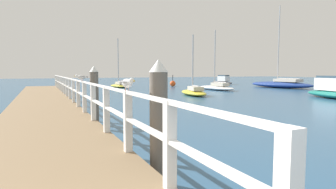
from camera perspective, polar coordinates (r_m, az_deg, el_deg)
The scene contains 12 objects.
pier_deck at distance 13.93m, azimuth -24.44°, elevation -2.07°, with size 2.50×27.10×0.50m, color #846B4C.
pier_railing at distance 13.92m, azimuth -19.74°, elevation 1.65°, with size 0.12×25.62×1.00m.
dock_piling_near at distance 4.30m, azimuth -1.96°, elevation -5.91°, with size 0.29×0.29×2.00m.
dock_piling_far at distance 9.62m, azimuth -15.03°, elevation -0.15°, with size 0.29×0.29×2.00m.
seagull_foreground at distance 4.48m, azimuth -8.45°, elevation 2.44°, with size 0.21×0.48×0.21m.
seagull_background at distance 9.68m, azimuth -17.53°, elevation 3.50°, with size 0.47×0.24×0.21m.
boat_0 at distance 21.08m, azimuth 5.36°, elevation 0.60°, with size 2.25×4.36×4.62m.
boat_3 at distance 39.93m, azimuth 11.19°, elevation 2.72°, with size 1.80×4.16×1.33m.
boat_4 at distance 27.31m, azimuth 10.03°, elevation 1.55°, with size 1.86×5.05×5.86m.
boat_5 at distance 32.03m, azimuth -10.06°, elevation 1.97°, with size 1.85×4.20×5.61m.
boat_6 at distance 33.14m, azimuth 22.39°, elevation 2.01°, with size 3.58×7.85×9.10m.
channel_buoy at distance 33.40m, azimuth 0.99°, elevation 2.29°, with size 0.70×0.70×1.40m.
Camera 1 is at (-0.11, -0.29, 1.81)m, focal length 29.36 mm.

